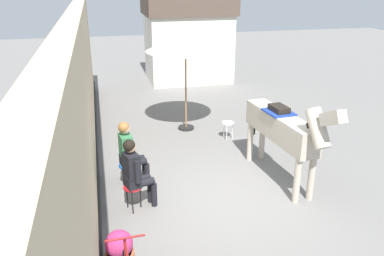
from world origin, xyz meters
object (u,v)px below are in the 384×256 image
cafe_parasol (186,44)px  seated_visitor_far (129,151)px  flower_planter_near (119,250)px  spare_stool_white (228,124)px  seated_visitor_near (135,171)px  saddled_horse_center (284,129)px

cafe_parasol → seated_visitor_far: bearing=-122.0°
flower_planter_near → cafe_parasol: size_ratio=0.25×
seated_visitor_far → spare_stool_white: 3.32m
seated_visitor_near → saddled_horse_center: bearing=7.3°
flower_planter_near → cafe_parasol: 6.11m
cafe_parasol → seated_visitor_near: bearing=-115.2°
saddled_horse_center → flower_planter_near: bearing=-150.3°
seated_visitor_near → cafe_parasol: size_ratio=0.54×
saddled_horse_center → cafe_parasol: size_ratio=1.16×
spare_stool_white → flower_planter_near: bearing=-125.2°
seated_visitor_far → spare_stool_white: size_ratio=3.02×
seated_visitor_far → saddled_horse_center: 3.10m
seated_visitor_near → flower_planter_near: 1.68m
seated_visitor_near → saddled_horse_center: (3.01, 0.39, 0.38)m
seated_visitor_far → flower_planter_near: size_ratio=2.17×
saddled_horse_center → spare_stool_white: 2.55m
spare_stool_white → seated_visitor_near: bearing=-133.7°
seated_visitor_near → cafe_parasol: bearing=64.8°
saddled_horse_center → flower_planter_near: saddled_horse_center is taller
seated_visitor_near → saddled_horse_center: size_ratio=0.46×
spare_stool_white → saddled_horse_center: bearing=-82.0°
flower_planter_near → seated_visitor_near: bearing=75.4°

